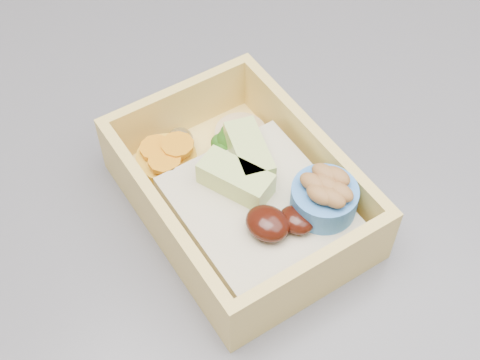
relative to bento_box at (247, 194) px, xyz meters
The scene contains 1 object.
bento_box is the anchor object (origin of this frame).
Camera 1 is at (0.03, -0.44, 1.32)m, focal length 50.00 mm.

